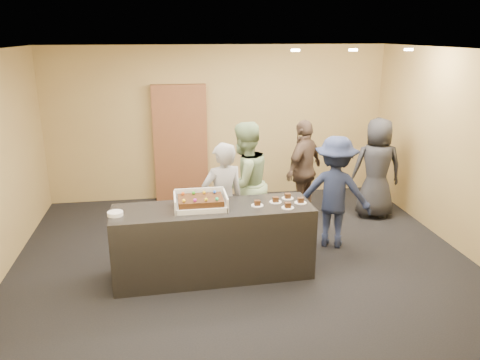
{
  "coord_description": "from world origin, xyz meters",
  "views": [
    {
      "loc": [
        -0.93,
        -5.69,
        2.9
      ],
      "look_at": [
        -0.02,
        0.0,
        1.07
      ],
      "focal_mm": 35.0,
      "sensor_mm": 36.0,
      "label": 1
    }
  ],
  "objects": [
    {
      "name": "room",
      "position": [
        0.0,
        0.0,
        1.35
      ],
      "size": [
        6.04,
        6.0,
        2.7
      ],
      "color": "black",
      "rests_on": "ground"
    },
    {
      "name": "serving_counter",
      "position": [
        -0.43,
        -0.48,
        0.45
      ],
      "size": [
        2.42,
        0.77,
        0.9
      ],
      "primitive_type": "cube",
      "rotation": [
        0.0,
        0.0,
        0.03
      ],
      "color": "black",
      "rests_on": "floor"
    },
    {
      "name": "storage_cabinet",
      "position": [
        -0.7,
        2.41,
        1.03
      ],
      "size": [
        0.93,
        0.15,
        2.05
      ],
      "primitive_type": "cube",
      "color": "brown",
      "rests_on": "floor"
    },
    {
      "name": "cake_box",
      "position": [
        -0.57,
        -0.46,
        0.94
      ],
      "size": [
        0.62,
        0.43,
        0.18
      ],
      "color": "white",
      "rests_on": "serving_counter"
    },
    {
      "name": "sheet_cake",
      "position": [
        -0.57,
        -0.48,
        1.0
      ],
      "size": [
        0.53,
        0.36,
        0.11
      ],
      "color": "#351A0C",
      "rests_on": "cake_box"
    },
    {
      "name": "plate_stack",
      "position": [
        -1.55,
        -0.56,
        0.92
      ],
      "size": [
        0.18,
        0.18,
        0.04
      ],
      "primitive_type": "cylinder",
      "color": "white",
      "rests_on": "serving_counter"
    },
    {
      "name": "slice_a",
      "position": [
        0.11,
        -0.51,
        0.92
      ],
      "size": [
        0.15,
        0.15,
        0.07
      ],
      "color": "white",
      "rests_on": "serving_counter"
    },
    {
      "name": "slice_b",
      "position": [
        0.35,
        -0.43,
        0.92
      ],
      "size": [
        0.15,
        0.15,
        0.07
      ],
      "color": "white",
      "rests_on": "serving_counter"
    },
    {
      "name": "slice_c",
      "position": [
        0.45,
        -0.64,
        0.92
      ],
      "size": [
        0.15,
        0.15,
        0.07
      ],
      "color": "white",
      "rests_on": "serving_counter"
    },
    {
      "name": "slice_d",
      "position": [
        0.53,
        -0.32,
        0.92
      ],
      "size": [
        0.15,
        0.15,
        0.07
      ],
      "color": "white",
      "rests_on": "serving_counter"
    },
    {
      "name": "slice_e",
      "position": [
        0.65,
        -0.5,
        0.92
      ],
      "size": [
        0.15,
        0.15,
        0.07
      ],
      "color": "white",
      "rests_on": "serving_counter"
    },
    {
      "name": "person_server_grey",
      "position": [
        -0.25,
        -0.03,
        0.79
      ],
      "size": [
        0.66,
        0.53,
        1.59
      ],
      "primitive_type": "imported",
      "rotation": [
        0.0,
        0.0,
        3.43
      ],
      "color": "gray",
      "rests_on": "floor"
    },
    {
      "name": "person_sage_man",
      "position": [
        0.1,
        0.42,
        0.88
      ],
      "size": [
        1.07,
        1.0,
        1.75
      ],
      "primitive_type": "imported",
      "rotation": [
        0.0,
        0.0,
        3.68
      ],
      "color": "#8AA676",
      "rests_on": "floor"
    },
    {
      "name": "person_navy_man",
      "position": [
        1.33,
        0.13,
        0.79
      ],
      "size": [
        1.17,
        0.97,
        1.57
      ],
      "primitive_type": "imported",
      "rotation": [
        0.0,
        0.0,
        2.69
      ],
      "color": "#1E2746",
      "rests_on": "floor"
    },
    {
      "name": "person_brown_extra",
      "position": [
        1.2,
        1.19,
        0.81
      ],
      "size": [
        0.96,
        0.94,
        1.61
      ],
      "primitive_type": "imported",
      "rotation": [
        0.0,
        0.0,
        3.9
      ],
      "color": "brown",
      "rests_on": "floor"
    },
    {
      "name": "person_dark_suit",
      "position": [
        2.37,
        1.08,
        0.81
      ],
      "size": [
        0.87,
        0.64,
        1.63
      ],
      "primitive_type": "imported",
      "rotation": [
        0.0,
        0.0,
        2.98
      ],
      "color": "#28282D",
      "rests_on": "floor"
    },
    {
      "name": "ceiling_spotlights",
      "position": [
        1.6,
        0.5,
        2.67
      ],
      "size": [
        1.72,
        0.12,
        0.03
      ],
      "color": "#FFEAC6",
      "rests_on": "ceiling"
    }
  ]
}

